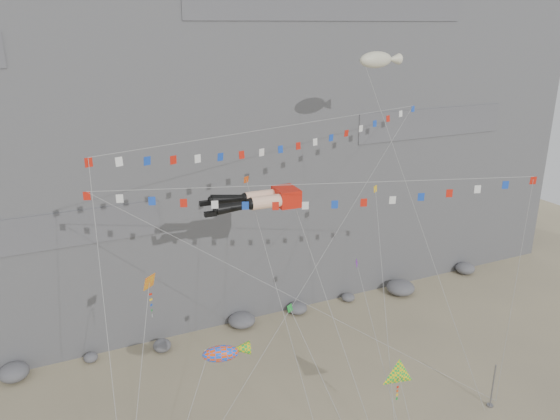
{
  "coord_description": "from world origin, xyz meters",
  "views": [
    {
      "loc": [
        -16.19,
        -26.63,
        27.75
      ],
      "look_at": [
        0.36,
        9.0,
        14.32
      ],
      "focal_mm": 35.0,
      "sensor_mm": 36.0,
      "label": 1
    }
  ],
  "objects": [
    {
      "name": "small_kite_d",
      "position": [
        8.6,
        8.33,
        14.74
      ],
      "size": [
        8.17,
        15.9,
        22.65
      ],
      "color": "yellow",
      "rests_on": "ground"
    },
    {
      "name": "talus_boulders",
      "position": [
        0.0,
        17.0,
        0.6
      ],
      "size": [
        60.0,
        3.0,
        1.2
      ],
      "primitive_type": null,
      "color": "slate",
      "rests_on": "ground"
    },
    {
      "name": "flag_banner_lower",
      "position": [
        0.76,
        3.48,
        17.77
      ],
      "size": [
        28.4,
        9.98,
        22.67
      ],
      "color": "red",
      "rests_on": "ground"
    },
    {
      "name": "small_kite_b",
      "position": [
        5.63,
        6.01,
        9.88
      ],
      "size": [
        3.31,
        12.24,
        15.5
      ],
      "color": "#731BA2",
      "rests_on": "ground"
    },
    {
      "name": "flag_banner_upper",
      "position": [
        1.44,
        9.66,
        20.57
      ],
      "size": [
        30.73,
        18.15,
        29.27
      ],
      "color": "red",
      "rests_on": "ground"
    },
    {
      "name": "anchor_pole_right",
      "position": [
        13.01,
        -1.97,
        1.85
      ],
      "size": [
        0.12,
        0.12,
        3.69
      ],
      "primitive_type": "cylinder",
      "color": "gray",
      "rests_on": "ground"
    },
    {
      "name": "legs_kite",
      "position": [
        -1.85,
        7.44,
        15.89
      ],
      "size": [
        7.13,
        15.82,
        21.48
      ],
      "rotation": [
        0.0,
        0.0,
        -0.04
      ],
      "color": "red",
      "rests_on": "ground"
    },
    {
      "name": "small_kite_c",
      "position": [
        -2.68,
        0.68,
        10.5
      ],
      "size": [
        3.11,
        8.63,
        13.61
      ],
      "color": "#16932C",
      "rests_on": "ground"
    },
    {
      "name": "small_kite_a",
      "position": [
        -2.08,
        9.32,
        16.39
      ],
      "size": [
        1.04,
        15.5,
        22.45
      ],
      "color": "#DE4C12",
      "rests_on": "ground"
    },
    {
      "name": "delta_kite",
      "position": [
        4.13,
        -1.86,
        5.37
      ],
      "size": [
        2.52,
        5.65,
        7.65
      ],
      "color": "yellow",
      "rests_on": "ground"
    },
    {
      "name": "harlequin_kite",
      "position": [
        -11.11,
        2.11,
        13.68
      ],
      "size": [
        4.56,
        5.94,
        14.99
      ],
      "color": "red",
      "rests_on": "ground"
    },
    {
      "name": "cliff",
      "position": [
        0.0,
        32.0,
        25.0
      ],
      "size": [
        80.0,
        28.0,
        50.0
      ],
      "primitive_type": "cube",
      "color": "slate",
      "rests_on": "ground"
    },
    {
      "name": "fish_windsock",
      "position": [
        -7.56,
        0.46,
        8.94
      ],
      "size": [
        8.17,
        5.35,
        11.75
      ],
      "color": "#F4470C",
      "rests_on": "ground"
    },
    {
      "name": "blimp_windsock",
      "position": [
        8.74,
        9.53,
        25.09
      ],
      "size": [
        5.72,
        12.81,
        27.94
      ],
      "color": "beige",
      "rests_on": "ground"
    }
  ]
}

